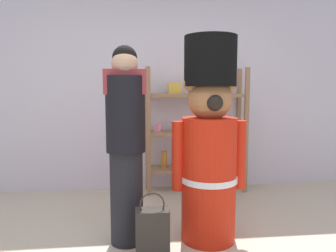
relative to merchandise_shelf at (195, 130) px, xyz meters
The scene contains 5 objects.
back_wall 0.81m from the merchandise_shelf, 159.69° to the left, with size 6.40×0.12×2.60m, color silver.
merchandise_shelf is the anchor object (origin of this frame).
teddy_bear_guard 1.38m from the merchandise_shelf, 96.32° to the right, with size 0.64×0.48×1.74m.
person_shopper 1.60m from the merchandise_shelf, 122.28° to the right, with size 0.34×0.32×1.66m.
shopping_bag 1.85m from the merchandise_shelf, 111.92° to the right, with size 0.26×0.15×0.52m.
Camera 1 is at (-0.20, -2.00, 1.30)m, focal length 34.06 mm.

